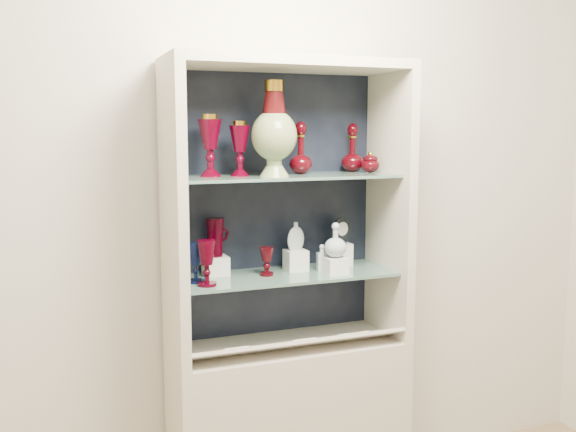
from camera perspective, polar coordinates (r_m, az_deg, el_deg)
name	(u,v)px	position (r m, az deg, el deg)	size (l,w,h in m)	color
wall_back	(270,188)	(2.87, -1.57, 2.53)	(3.50, 0.02, 2.80)	beige
cabinet_base	(288,426)	(2.94, 0.00, -18.16)	(1.00, 0.40, 0.75)	beige
cabinet_back_panel	(273,205)	(2.85, -1.37, 0.98)	(0.98, 0.02, 1.15)	black
cabinet_side_left	(173,216)	(2.54, -10.17, 0.04)	(0.04, 0.40, 1.15)	beige
cabinet_side_right	(389,205)	(2.87, 8.98, 0.95)	(0.04, 0.40, 1.15)	beige
cabinet_top_cap	(288,64)	(2.66, 0.00, 13.35)	(1.00, 0.40, 0.04)	beige
shelf_lower	(286,275)	(2.74, -0.15, -5.27)	(0.92, 0.34, 0.01)	slate
shelf_upper	(286,176)	(2.67, -0.15, 3.54)	(0.92, 0.34, 0.01)	slate
label_ledge	(298,344)	(2.69, 0.85, -11.33)	(0.92, 0.18, 0.01)	beige
label_card_0	(302,340)	(2.69, 1.23, -10.98)	(0.10, 0.07, 0.00)	white
label_card_1	(235,349)	(2.60, -4.77, -11.67)	(0.10, 0.07, 0.00)	white
label_card_2	(356,333)	(2.79, 6.03, -10.35)	(0.10, 0.07, 0.00)	white
label_card_3	(346,335)	(2.77, 5.21, -10.46)	(0.10, 0.07, 0.00)	white
pedestal_lamp_left	(210,146)	(2.60, -6.94, 6.24)	(0.10, 0.10, 0.25)	#3F000F
pedestal_lamp_right	(240,149)	(2.61, -4.31, 5.99)	(0.09, 0.09, 0.22)	#3F000F
enamel_urn	(274,129)	(2.59, -1.23, 7.76)	(0.19, 0.19, 0.38)	#10431B
ruby_decanter_a	(301,145)	(2.73, 1.14, 6.35)	(0.10, 0.10, 0.25)	#44040B
ruby_decanter_b	(352,146)	(2.90, 5.75, 6.20)	(0.10, 0.10, 0.23)	#44040B
lidded_bowl	(370,162)	(2.84, 7.32, 4.79)	(0.08, 0.08, 0.09)	#44040B
cobalt_goblet	(196,263)	(2.59, -8.20, -4.15)	(0.07, 0.07, 0.16)	#08113B
ruby_goblet_tall	(207,263)	(2.53, -7.23, -4.18)	(0.07, 0.07, 0.18)	#3F000F
ruby_goblet_small	(267,261)	(2.69, -1.90, -4.06)	(0.06, 0.06, 0.12)	#44040B
riser_ruby_pitcher	(216,266)	(2.72, -6.45, -4.41)	(0.10, 0.10, 0.08)	silver
ruby_pitcher	(215,237)	(2.70, -6.49, -1.90)	(0.12, 0.08, 0.16)	#3F000F
clear_square_bottle	(322,258)	(2.78, 3.03, -3.73)	(0.04, 0.04, 0.12)	#A6B7C2
riser_flat_flask	(296,260)	(2.79, 0.69, -3.95)	(0.09, 0.09, 0.09)	silver
flat_flask	(296,236)	(2.77, 0.70, -1.76)	(0.09, 0.04, 0.13)	#B2BFC8
riser_clear_round_decanter	(335,265)	(2.74, 4.22, -4.40)	(0.09, 0.09, 0.07)	silver
clear_round_decanter	(335,241)	(2.72, 4.24, -2.22)	(0.09, 0.09, 0.14)	#A6B7C2
riser_cameo_medallion	(341,254)	(2.90, 4.76, -3.40)	(0.08, 0.08, 0.10)	silver
cameo_medallion	(342,230)	(2.89, 4.79, -1.25)	(0.10, 0.04, 0.12)	black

